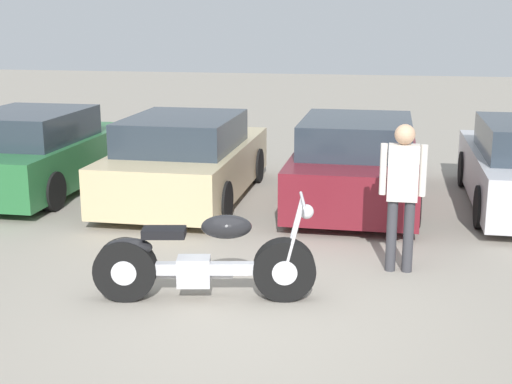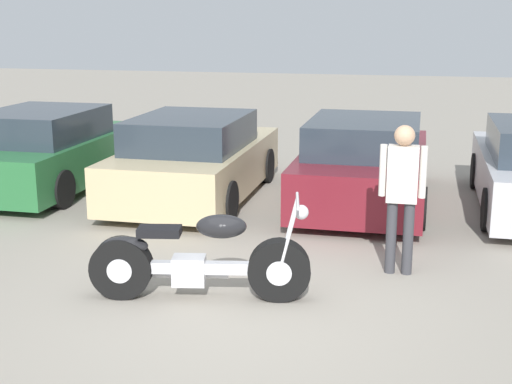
# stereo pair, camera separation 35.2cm
# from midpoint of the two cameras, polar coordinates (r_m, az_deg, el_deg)

# --- Properties ---
(ground_plane) EXTENTS (60.00, 60.00, 0.00)m
(ground_plane) POSITION_cam_midpoint_polar(r_m,az_deg,el_deg) (7.17, -0.60, -9.76)
(ground_plane) COLOR gray
(motorcycle) EXTENTS (2.29, 0.81, 1.09)m
(motorcycle) POSITION_cam_midpoint_polar(r_m,az_deg,el_deg) (7.42, -3.39, -5.53)
(motorcycle) COLOR black
(motorcycle) RESTS_ON ground_plane
(parked_car_green) EXTENTS (1.93, 4.15, 1.36)m
(parked_car_green) POSITION_cam_midpoint_polar(r_m,az_deg,el_deg) (12.65, -15.53, 3.18)
(parked_car_green) COLOR #286B38
(parked_car_green) RESTS_ON ground_plane
(parked_car_champagne) EXTENTS (1.93, 4.15, 1.36)m
(parked_car_champagne) POSITION_cam_midpoint_polar(r_m,az_deg,el_deg) (11.49, -4.01, 2.61)
(parked_car_champagne) COLOR #C6B284
(parked_car_champagne) RESTS_ON ground_plane
(parked_car_maroon) EXTENTS (1.93, 4.15, 1.36)m
(parked_car_maroon) POSITION_cam_midpoint_polar(r_m,az_deg,el_deg) (11.26, 9.54, 2.22)
(parked_car_maroon) COLOR maroon
(parked_car_maroon) RESTS_ON ground_plane
(person_standing) EXTENTS (0.52, 0.23, 1.72)m
(person_standing) POSITION_cam_midpoint_polar(r_m,az_deg,el_deg) (8.16, 12.83, 0.42)
(person_standing) COLOR #38383D
(person_standing) RESTS_ON ground_plane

